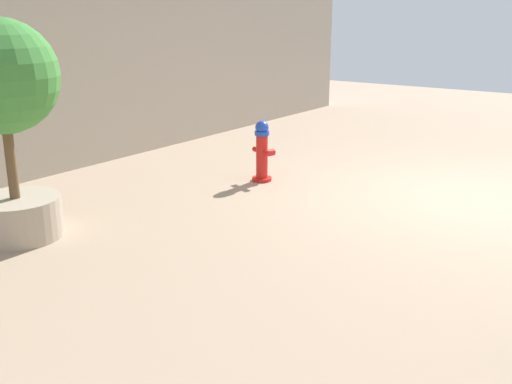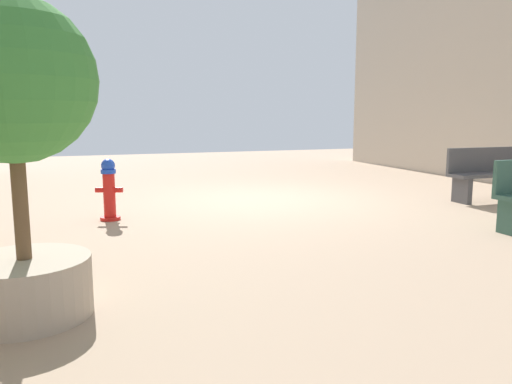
{
  "view_description": "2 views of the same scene",
  "coord_description": "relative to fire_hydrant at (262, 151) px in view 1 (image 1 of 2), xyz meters",
  "views": [
    {
      "loc": [
        -2.2,
        7.93,
        2.44
      ],
      "look_at": [
        1.51,
        2.74,
        0.52
      ],
      "focal_mm": 42.47,
      "sensor_mm": 36.0,
      "label": 1
    },
    {
      "loc": [
        3.31,
        8.36,
        1.53
      ],
      "look_at": [
        0.93,
        1.94,
        0.48
      ],
      "focal_mm": 35.36,
      "sensor_mm": 36.0,
      "label": 2
    }
  ],
  "objects": [
    {
      "name": "ground_plane",
      "position": [
        -2.79,
        -0.79,
        -0.45
      ],
      "size": [
        23.4,
        23.4,
        0.0
      ],
      "primitive_type": "plane",
      "color": "tan"
    },
    {
      "name": "planter_tree",
      "position": [
        0.88,
        3.5,
        1.03
      ],
      "size": [
        1.21,
        1.21,
        2.39
      ],
      "color": "tan",
      "rests_on": "ground_plane"
    },
    {
      "name": "fire_hydrant",
      "position": [
        0.0,
        0.0,
        0.0
      ],
      "size": [
        0.4,
        0.37,
        0.9
      ],
      "color": "red",
      "rests_on": "ground_plane"
    }
  ]
}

